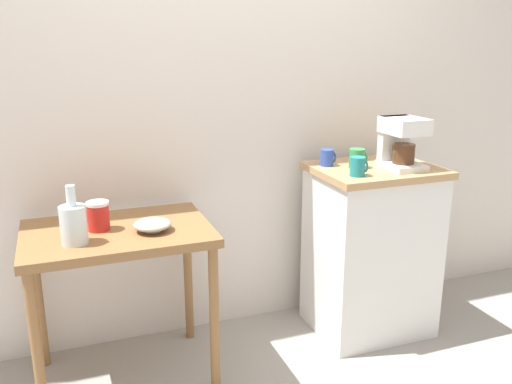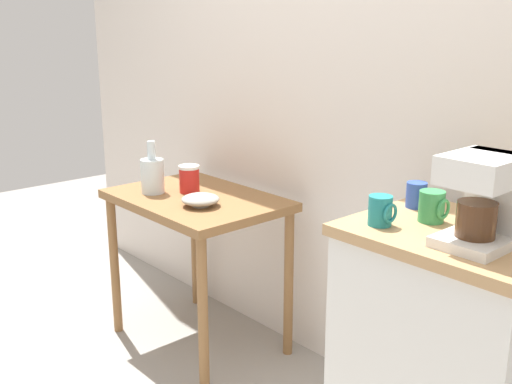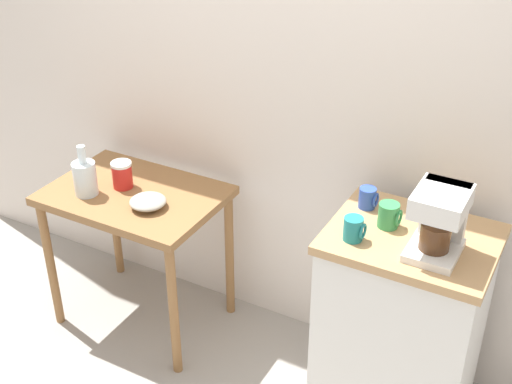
{
  "view_description": "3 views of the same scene",
  "coord_description": "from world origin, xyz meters",
  "views": [
    {
      "loc": [
        -0.77,
        -2.38,
        1.56
      ],
      "look_at": [
        0.07,
        -0.11,
        0.87
      ],
      "focal_mm": 38.11,
      "sensor_mm": 36.0,
      "label": 1
    },
    {
      "loc": [
        1.67,
        -1.64,
        1.52
      ],
      "look_at": [
        -0.08,
        -0.09,
        0.87
      ],
      "focal_mm": 42.94,
      "sensor_mm": 36.0,
      "label": 2
    },
    {
      "loc": [
        1.28,
        -2.2,
        2.35
      ],
      "look_at": [
        0.11,
        -0.06,
        0.94
      ],
      "focal_mm": 47.93,
      "sensor_mm": 36.0,
      "label": 3
    }
  ],
  "objects": [
    {
      "name": "coffee_maker",
      "position": [
        0.87,
        -0.09,
        1.06
      ],
      "size": [
        0.18,
        0.22,
        0.26
      ],
      "color": "white",
      "rests_on": "kitchen_counter"
    },
    {
      "name": "canister_enamel",
      "position": [
        -0.63,
        -0.02,
        0.81
      ],
      "size": [
        0.1,
        0.1,
        0.13
      ],
      "color": "red",
      "rests_on": "wooden_table"
    },
    {
      "name": "ground_plane",
      "position": [
        0.0,
        0.0,
        0.0
      ],
      "size": [
        8.0,
        8.0,
        0.0
      ],
      "primitive_type": "plane",
      "color": "gray"
    },
    {
      "name": "wooden_table",
      "position": [
        -0.56,
        -0.04,
        0.64
      ],
      "size": [
        0.81,
        0.57,
        0.75
      ],
      "color": "olive",
      "rests_on": "ground_plane"
    },
    {
      "name": "mug_blue",
      "position": [
        0.54,
        0.08,
        0.96
      ],
      "size": [
        0.08,
        0.07,
        0.09
      ],
      "color": "#2D4CAD",
      "rests_on": "kitchen_counter"
    },
    {
      "name": "mug_dark_teal",
      "position": [
        0.58,
        -0.16,
        0.97
      ],
      "size": [
        0.08,
        0.07,
        0.09
      ],
      "color": "teal",
      "rests_on": "kitchen_counter"
    },
    {
      "name": "mug_tall_green",
      "position": [
        0.66,
        -0.01,
        0.97
      ],
      "size": [
        0.09,
        0.08,
        0.1
      ],
      "color": "#338C4C",
      "rests_on": "kitchen_counter"
    },
    {
      "name": "bowl_stoneware",
      "position": [
        -0.41,
        -0.12,
        0.78
      ],
      "size": [
        0.17,
        0.17,
        0.05
      ],
      "color": "#9E998C",
      "rests_on": "wooden_table"
    },
    {
      "name": "kitchen_counter",
      "position": [
        0.77,
        -0.03,
        0.46
      ],
      "size": [
        0.63,
        0.52,
        0.92
      ],
      "color": "white",
      "rests_on": "ground_plane"
    },
    {
      "name": "glass_carafe_vase",
      "position": [
        -0.74,
        -0.16,
        0.84
      ],
      "size": [
        0.11,
        0.11,
        0.25
      ],
      "color": "silver",
      "rests_on": "wooden_table"
    },
    {
      "name": "back_wall",
      "position": [
        0.1,
        0.36,
        1.4
      ],
      "size": [
        4.4,
        0.1,
        2.8
      ],
      "primitive_type": "cube",
      "color": "silver",
      "rests_on": "ground_plane"
    }
  ]
}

